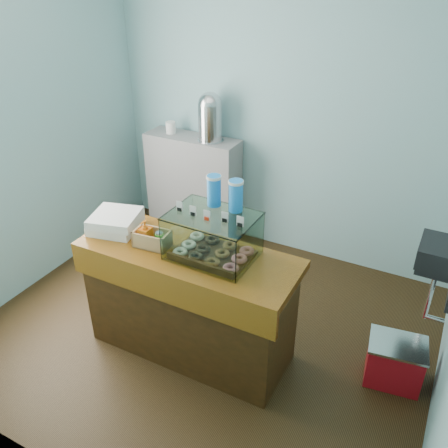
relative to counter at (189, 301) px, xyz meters
The scene contains 9 objects.
ground 0.52m from the counter, 90.00° to the left, with size 3.50×3.50×0.00m, color black.
room_shell 1.27m from the counter, 84.37° to the left, with size 3.54×3.04×2.82m.
counter is the anchor object (origin of this frame).
back_shelf 1.82m from the counter, 119.76° to the left, with size 1.00×0.32×1.10m, color gray.
display_case 0.65m from the counter, 21.66° to the left, with size 0.59×0.43×0.54m.
condiment_crate 0.58m from the counter, behind, with size 0.26×0.18×0.19m.
pastry_boxes 0.81m from the counter, behind, with size 0.42×0.41×0.13m.
coffee_urn 1.93m from the counter, 113.46° to the left, with size 0.26×0.26×0.48m.
red_cooler 1.54m from the counter, 15.20° to the left, with size 0.43×0.35×0.35m.
Camera 1 is at (1.52, -2.59, 2.72)m, focal length 38.00 mm.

